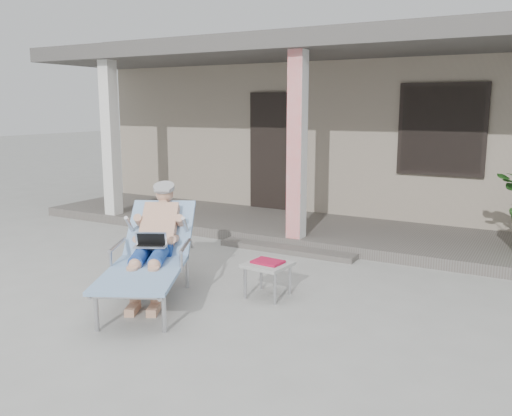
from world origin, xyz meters
The scene contains 7 objects.
ground centered at (0.00, 0.00, 0.00)m, with size 60.00×60.00×0.00m, color #9E9E99.
house centered at (0.00, 6.50, 1.67)m, with size 10.40×5.40×3.30m.
porch_deck centered at (0.00, 3.00, 0.07)m, with size 10.00×2.00×0.15m, color #605B56.
porch_overhang centered at (0.00, 2.95, 2.79)m, with size 10.00×2.30×2.85m.
porch_step centered at (0.00, 1.85, 0.04)m, with size 2.00×0.30×0.07m, color #605B56.
lounger centered at (-0.45, -0.46, 0.76)m, with size 1.46×1.95×1.24m.
side_table centered at (0.61, 0.13, 0.33)m, with size 0.48×0.48×0.40m.
Camera 1 is at (3.19, -4.76, 2.00)m, focal length 38.00 mm.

